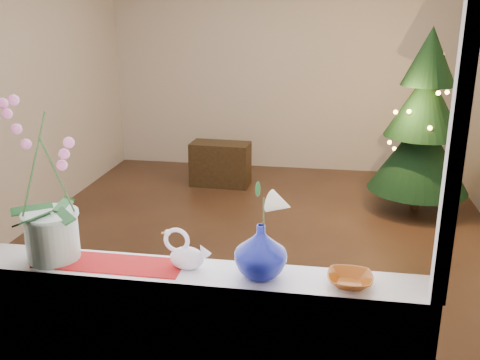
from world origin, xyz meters
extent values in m
plane|color=#342015|center=(0.00, 0.00, 0.00)|extent=(5.00, 5.00, 0.00)
cube|color=beige|center=(0.00, 2.50, 1.35)|extent=(4.50, 0.10, 2.70)
cube|color=beige|center=(0.00, -2.50, 1.35)|extent=(4.50, 0.10, 2.70)
cube|color=beige|center=(-2.25, 0.00, 1.35)|extent=(0.10, 5.00, 2.70)
cube|color=white|center=(0.00, -2.37, 0.90)|extent=(2.20, 0.26, 0.04)
cube|color=maroon|center=(-0.38, -2.37, 0.92)|extent=(0.70, 0.20, 0.01)
imported|color=navy|center=(0.34, -2.37, 1.06)|extent=(0.29, 0.29, 0.28)
sphere|color=white|center=(0.31, -2.40, 0.95)|extent=(0.08, 0.08, 0.07)
imported|color=#8E420E|center=(0.73, -2.39, 0.94)|extent=(0.17, 0.17, 0.04)
cube|color=black|center=(-0.66, 1.61, 0.26)|extent=(0.72, 0.39, 0.53)
camera|label=1|loc=(0.60, -4.51, 2.07)|focal=40.00mm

